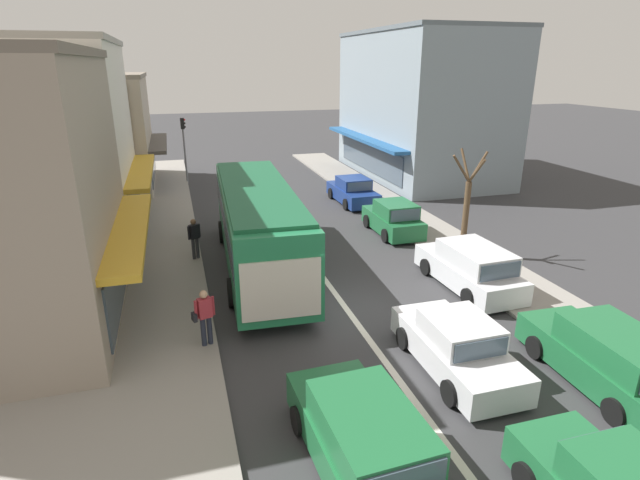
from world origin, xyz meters
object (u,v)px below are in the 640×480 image
parked_wagon_kerb_front (608,358)px  pedestrian_with_handbag_near (205,314)px  city_bus (258,222)px  parked_wagon_kerb_second (470,268)px  pedestrian_browsing_midblock (194,236)px  parked_sedan_kerb_rear (353,192)px  wagon_queue_far_back (364,441)px  sedan_behind_bus_mid (457,347)px  parked_hatchback_kerb_third (393,219)px  traffic_light_downstreet (184,139)px  street_tree_right (466,208)px

parked_wagon_kerb_front → pedestrian_with_handbag_near: 10.23m
city_bus → parked_wagon_kerb_second: city_bus is taller
parked_wagon_kerb_front → pedestrian_browsing_midblock: size_ratio=2.80×
parked_wagon_kerb_front → parked_sedan_kerb_rear: (-0.17, 17.71, -0.08)m
pedestrian_with_handbag_near → wagon_queue_far_back: bearing=-64.4°
sedan_behind_bus_mid → parked_wagon_kerb_second: 5.30m
city_bus → parked_hatchback_kerb_third: bearing=19.8°
parked_wagon_kerb_second → parked_hatchback_kerb_third: (-0.14, 6.19, -0.04)m
wagon_queue_far_back → traffic_light_downstreet: bearing=94.9°
wagon_queue_far_back → sedan_behind_bus_mid: bearing=36.3°
traffic_light_downstreet → pedestrian_browsing_midblock: traffic_light_downstreet is taller
wagon_queue_far_back → street_tree_right: size_ratio=1.06×
sedan_behind_bus_mid → pedestrian_with_handbag_near: bearing=155.4°
parked_wagon_kerb_second → pedestrian_browsing_midblock: (-9.10, 5.19, 0.32)m
parked_wagon_kerb_front → street_tree_right: 8.90m
sedan_behind_bus_mid → traffic_light_downstreet: traffic_light_downstreet is taller
sedan_behind_bus_mid → street_tree_right: bearing=57.5°
wagon_queue_far_back → city_bus: bearing=90.9°
parked_wagon_kerb_front → pedestrian_browsing_midblock: bearing=129.5°
street_tree_right → pedestrian_with_handbag_near: bearing=-157.9°
city_bus → pedestrian_browsing_midblock: (-2.32, 1.40, -0.81)m
parked_sedan_kerb_rear → traffic_light_downstreet: traffic_light_downstreet is taller
parked_wagon_kerb_second → pedestrian_browsing_midblock: bearing=150.3°
wagon_queue_far_back → traffic_light_downstreet: 26.67m
sedan_behind_bus_mid → street_tree_right: street_tree_right is taller
sedan_behind_bus_mid → traffic_light_downstreet: bearing=103.6°
sedan_behind_bus_mid → pedestrian_with_handbag_near: pedestrian_with_handbag_near is taller
parked_hatchback_kerb_third → street_tree_right: 3.97m
sedan_behind_bus_mid → parked_sedan_kerb_rear: size_ratio=0.99×
parked_hatchback_kerb_third → traffic_light_downstreet: 16.17m
traffic_light_downstreet → pedestrian_with_handbag_near: bearing=-90.8°
parked_wagon_kerb_front → parked_wagon_kerb_second: size_ratio=1.00×
city_bus → parked_wagon_kerb_front: city_bus is taller
parked_hatchback_kerb_third → traffic_light_downstreet: traffic_light_downstreet is taller
city_bus → sedan_behind_bus_mid: 8.98m
wagon_queue_far_back → parked_sedan_kerb_rear: wagon_queue_far_back is taller
city_bus → pedestrian_with_handbag_near: 5.88m
city_bus → parked_hatchback_kerb_third: (6.64, 2.40, -1.17)m
street_tree_right → pedestrian_browsing_midblock: street_tree_right is taller
pedestrian_with_handbag_near → pedestrian_browsing_midblock: bearing=89.4°
city_bus → parked_sedan_kerb_rear: city_bus is taller
city_bus → parked_sedan_kerb_rear: 10.49m
street_tree_right → city_bus: bearing=173.0°
street_tree_right → wagon_queue_far_back: bearing=-129.7°
city_bus → parked_wagon_kerb_second: (6.78, -3.79, -1.14)m
wagon_queue_far_back → parked_wagon_kerb_front: size_ratio=1.00×
parked_hatchback_kerb_third → street_tree_right: (1.55, -3.40, 1.33)m
traffic_light_downstreet → pedestrian_with_handbag_near: (-0.28, -21.14, -1.79)m
city_bus → pedestrian_with_handbag_near: bearing=-114.2°
city_bus → traffic_light_downstreet: (-2.10, 15.83, 0.97)m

